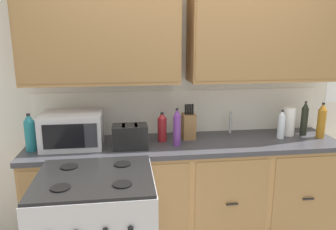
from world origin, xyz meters
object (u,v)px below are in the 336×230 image
toaster (130,136)px  knife_block (189,126)px  bottle_dark (304,119)px  bottle_violet (177,127)px  bottle_teal (30,133)px  bottle_red (162,127)px  bottle_amber (322,121)px  bottle_clear (281,125)px  paper_towel_roll (288,121)px  microwave (72,130)px

toaster → knife_block: (0.52, 0.19, 0.02)m
toaster → bottle_dark: 1.59m
bottle_violet → bottle_teal: (-1.16, 0.02, -0.01)m
bottle_violet → bottle_dark: 1.21m
toaster → bottle_teal: 0.78m
knife_block → bottle_red: size_ratio=1.22×
bottle_dark → bottle_amber: bearing=-41.8°
bottle_violet → bottle_clear: bearing=4.3°
bottle_amber → bottle_teal: bearing=-179.5°
toaster → bottle_amber: size_ratio=0.88×
toaster → bottle_clear: bearing=3.5°
bottle_teal → bottle_dark: (2.36, 0.12, 0.01)m
bottle_red → bottle_teal: size_ratio=0.84×
paper_towel_roll → bottle_teal: 2.22m
bottle_red → bottle_teal: bottle_teal is taller
toaster → paper_towel_roll: paper_towel_roll is taller
microwave → bottle_teal: bottle_teal is taller
bottle_red → bottle_teal: bearing=-174.3°
bottle_amber → bottle_teal: size_ratio=1.05×
bottle_red → bottle_clear: bearing=-3.2°
toaster → bottle_clear: bottle_clear is taller
knife_block → bottle_violet: 0.23m
bottle_red → bottle_clear: (1.05, -0.06, 0.00)m
knife_block → bottle_amber: size_ratio=0.98×
knife_block → bottle_amber: (1.17, -0.14, 0.04)m
toaster → bottle_red: 0.31m
knife_block → microwave: bearing=-174.9°
bottle_clear → bottle_dark: bearing=15.3°
bottle_red → bottle_clear: bottle_clear is taller
knife_block → bottle_red: 0.25m
bottle_red → bottle_amber: 1.42m
bottle_red → bottle_dark: size_ratio=0.81×
bottle_amber → knife_block: bearing=173.4°
knife_block → bottle_teal: (-1.29, -0.16, 0.03)m
bottle_dark → bottle_clear: size_ratio=1.22×
bottle_red → bottle_violet: bottle_violet is taller
microwave → bottle_violet: (0.85, -0.09, 0.01)m
paper_towel_roll → bottle_dark: size_ratio=0.83×
bottle_violet → microwave: bearing=173.8°
bottle_red → bottle_violet: (0.11, -0.13, 0.03)m
paper_towel_roll → bottle_amber: size_ratio=0.82×
toaster → bottle_clear: 1.33m
microwave → paper_towel_roll: bearing=1.9°
toaster → paper_towel_roll: 1.45m
bottle_red → bottle_dark: bottle_dark is taller
paper_towel_roll → bottle_violet: bottle_violet is taller
microwave → bottle_teal: (-0.31, -0.07, 0.01)m
paper_towel_roll → bottle_dark: bottle_dark is taller
toaster → bottle_teal: bearing=177.4°
knife_block → bottle_red: knife_block is taller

